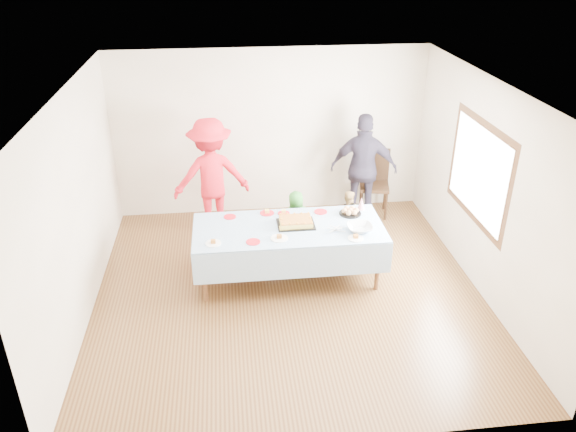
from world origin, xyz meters
name	(u,v)px	position (x,y,z in m)	size (l,w,h in m)	color
ground	(288,291)	(0.00, 0.00, 0.00)	(5.00, 5.00, 0.00)	#4D2D16
room_walls	(293,166)	(0.05, 0.00, 1.77)	(5.04, 5.04, 2.72)	beige
party_table	(289,231)	(0.04, 0.33, 0.72)	(2.50, 1.10, 0.78)	brown
birthday_cake	(296,222)	(0.14, 0.39, 0.82)	(0.49, 0.38, 0.09)	black
rolls_tray	(350,212)	(0.92, 0.61, 0.82)	(0.30, 0.30, 0.09)	black
punch_bowl	(360,228)	(0.94, 0.12, 0.82)	(0.33, 0.33, 0.08)	silver
party_hat	(361,203)	(1.11, 0.74, 0.87)	(0.10, 0.10, 0.18)	white
fork_pile	(336,228)	(0.65, 0.17, 0.81)	(0.24, 0.18, 0.07)	white
plate_red_far_a	(230,217)	(-0.72, 0.71, 0.79)	(0.17, 0.17, 0.01)	red
plate_red_far_b	(267,213)	(-0.21, 0.76, 0.79)	(0.19, 0.19, 0.01)	red
plate_red_far_c	(284,213)	(0.02, 0.73, 0.79)	(0.17, 0.17, 0.01)	red
plate_red_far_d	(321,212)	(0.53, 0.71, 0.79)	(0.18, 0.18, 0.01)	red
plate_red_near	(253,242)	(-0.45, -0.02, 0.79)	(0.18, 0.18, 0.01)	red
plate_white_left	(213,243)	(-0.94, 0.00, 0.79)	(0.20, 0.20, 0.01)	white
plate_white_mid	(279,238)	(-0.11, 0.04, 0.79)	(0.22, 0.22, 0.01)	white
plate_white_right	(356,238)	(0.85, -0.08, 0.79)	(0.20, 0.20, 0.01)	white
dining_chair	(374,178)	(1.69, 2.19, 0.60)	(0.56, 0.56, 1.08)	black
toddler_left	(254,235)	(-0.40, 0.90, 0.38)	(0.28, 0.18, 0.76)	red
toddler_mid	(296,219)	(0.25, 1.20, 0.44)	(0.43, 0.28, 0.88)	#2E7F2A
toddler_right	(347,214)	(1.07, 1.37, 0.39)	(0.38, 0.29, 0.77)	tan
adult_left	(211,176)	(-0.97, 1.88, 0.91)	(1.17, 0.67, 1.82)	red
adult_right	(364,169)	(1.43, 1.94, 0.89)	(1.05, 0.44, 1.78)	#302B3B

